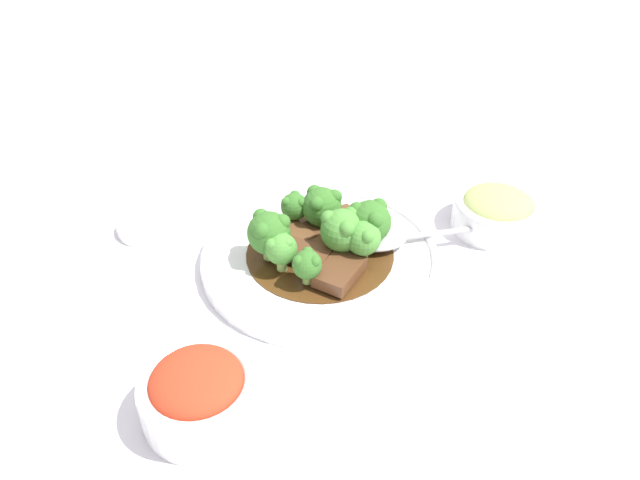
{
  "coord_description": "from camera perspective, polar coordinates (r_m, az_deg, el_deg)",
  "views": [
    {
      "loc": [
        -0.41,
        -0.39,
        0.47
      ],
      "look_at": [
        0.0,
        0.0,
        0.03
      ],
      "focal_mm": 35.0,
      "sensor_mm": 36.0,
      "label": 1
    }
  ],
  "objects": [
    {
      "name": "ground_plane",
      "position": [
        0.73,
        0.0,
        -2.11
      ],
      "size": [
        4.0,
        4.0,
        0.0
      ],
      "primitive_type": "plane",
      "color": "silver"
    },
    {
      "name": "main_plate",
      "position": [
        0.72,
        0.0,
        -1.5
      ],
      "size": [
        0.28,
        0.28,
        0.02
      ],
      "color": "white",
      "rests_on": "ground_plane"
    },
    {
      "name": "beef_strip_0",
      "position": [
        0.73,
        -0.12,
        0.01
      ],
      "size": [
        0.04,
        0.07,
        0.01
      ],
      "color": "#56331E",
      "rests_on": "main_plate"
    },
    {
      "name": "beef_strip_1",
      "position": [
        0.7,
        -1.16,
        -1.33
      ],
      "size": [
        0.04,
        0.06,
        0.02
      ],
      "color": "#56331E",
      "rests_on": "main_plate"
    },
    {
      "name": "beef_strip_2",
      "position": [
        0.68,
        1.8,
        -2.92
      ],
      "size": [
        0.07,
        0.05,
        0.01
      ],
      "color": "#56331E",
      "rests_on": "main_plate"
    },
    {
      "name": "beef_strip_3",
      "position": [
        0.74,
        -2.66,
        0.72
      ],
      "size": [
        0.04,
        0.06,
        0.01
      ],
      "color": "brown",
      "rests_on": "main_plate"
    },
    {
      "name": "beef_strip_4",
      "position": [
        0.74,
        2.59,
        1.16
      ],
      "size": [
        0.06,
        0.08,
        0.01
      ],
      "color": "brown",
      "rests_on": "main_plate"
    },
    {
      "name": "broccoli_floret_0",
      "position": [
        0.71,
        4.56,
        1.74
      ],
      "size": [
        0.05,
        0.05,
        0.06
      ],
      "color": "#7FA84C",
      "rests_on": "main_plate"
    },
    {
      "name": "broccoli_floret_1",
      "position": [
        0.66,
        -1.19,
        -2.23
      ],
      "size": [
        0.03,
        0.03,
        0.04
      ],
      "color": "#7FA84C",
      "rests_on": "main_plate"
    },
    {
      "name": "broccoli_floret_2",
      "position": [
        0.69,
        -4.69,
        0.71
      ],
      "size": [
        0.05,
        0.05,
        0.06
      ],
      "color": "#7FA84C",
      "rests_on": "main_plate"
    },
    {
      "name": "broccoli_floret_3",
      "position": [
        0.69,
        2.04,
        0.96
      ],
      "size": [
        0.05,
        0.05,
        0.06
      ],
      "color": "#8EB756",
      "rests_on": "main_plate"
    },
    {
      "name": "broccoli_floret_4",
      "position": [
        0.68,
        -3.56,
        -0.78
      ],
      "size": [
        0.04,
        0.04,
        0.05
      ],
      "color": "#8EB756",
      "rests_on": "main_plate"
    },
    {
      "name": "broccoli_floret_5",
      "position": [
        0.74,
        0.18,
        3.12
      ],
      "size": [
        0.05,
        0.05,
        0.05
      ],
      "color": "#7FA84C",
      "rests_on": "main_plate"
    },
    {
      "name": "broccoli_floret_6",
      "position": [
        0.69,
        3.98,
        0.22
      ],
      "size": [
        0.04,
        0.04,
        0.05
      ],
      "color": "#7FA84C",
      "rests_on": "main_plate"
    },
    {
      "name": "broccoli_floret_7",
      "position": [
        0.75,
        -2.37,
        3.12
      ],
      "size": [
        0.03,
        0.03,
        0.04
      ],
      "color": "#7FA84C",
      "rests_on": "main_plate"
    },
    {
      "name": "serving_spoon",
      "position": [
        0.73,
        6.73,
        0.29
      ],
      "size": [
        0.21,
        0.16,
        0.01
      ],
      "color": "#B7B7BC",
      "rests_on": "main_plate"
    },
    {
      "name": "side_bowl_kimchi",
      "position": [
        0.57,
        -11.04,
        -13.57
      ],
      "size": [
        0.1,
        0.1,
        0.06
      ],
      "color": "white",
      "rests_on": "ground_plane"
    },
    {
      "name": "side_bowl_appetizer",
      "position": [
        0.8,
        15.83,
        2.61
      ],
      "size": [
        0.11,
        0.11,
        0.05
      ],
      "color": "white",
      "rests_on": "ground_plane"
    },
    {
      "name": "sauce_dish",
      "position": [
        0.81,
        -15.54,
        1.28
      ],
      "size": [
        0.07,
        0.07,
        0.01
      ],
      "color": "white",
      "rests_on": "ground_plane"
    }
  ]
}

